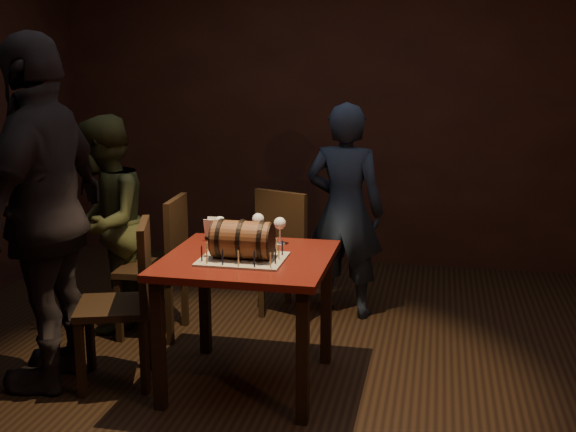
{
  "coord_description": "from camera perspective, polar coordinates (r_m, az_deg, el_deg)",
  "views": [
    {
      "loc": [
        0.87,
        -3.78,
        1.82
      ],
      "look_at": [
        0.06,
        0.05,
        0.95
      ],
      "focal_mm": 45.0,
      "sensor_mm": 36.0,
      "label": 1
    }
  ],
  "objects": [
    {
      "name": "chair_left_rear",
      "position": [
        4.8,
        -9.88,
        -3.34
      ],
      "size": [
        0.42,
        0.42,
        0.93
      ],
      "color": "black",
      "rests_on": "ground"
    },
    {
      "name": "person_back",
      "position": [
        5.06,
        4.51,
        0.4
      ],
      "size": [
        0.59,
        0.42,
        1.52
      ],
      "primitive_type": "imported",
      "rotation": [
        0.0,
        0.0,
        3.03
      ],
      "color": "#192132",
      "rests_on": "ground"
    },
    {
      "name": "person_left_rear",
      "position": [
        4.98,
        -14.22,
        -0.58
      ],
      "size": [
        0.67,
        0.79,
        1.45
      ],
      "primitive_type": "imported",
      "rotation": [
        0.0,
        0.0,
        -1.39
      ],
      "color": "#383C1E",
      "rests_on": "ground"
    },
    {
      "name": "pint_of_ale",
      "position": [
        4.12,
        -4.74,
        -1.52
      ],
      "size": [
        0.07,
        0.07,
        0.15
      ],
      "color": "silver",
      "rests_on": "pub_table"
    },
    {
      "name": "wine_glass_mid",
      "position": [
        4.27,
        -2.38,
        -0.35
      ],
      "size": [
        0.07,
        0.07,
        0.16
      ],
      "color": "silver",
      "rests_on": "pub_table"
    },
    {
      "name": "chair_left_front",
      "position": [
        4.14,
        -12.52,
        -6.05
      ],
      "size": [
        0.51,
        0.51,
        0.93
      ],
      "color": "black",
      "rests_on": "ground"
    },
    {
      "name": "barrel_cake",
      "position": [
        3.85,
        -3.63,
        -1.88
      ],
      "size": [
        0.37,
        0.22,
        0.22
      ],
      "color": "brown",
      "rests_on": "cake_board"
    },
    {
      "name": "room_shell",
      "position": [
        3.9,
        -1.09,
        6.35
      ],
      "size": [
        5.04,
        5.04,
        2.8
      ],
      "color": "black",
      "rests_on": "ground"
    },
    {
      "name": "cake_board",
      "position": [
        3.88,
        -3.6,
        -3.41
      ],
      "size": [
        0.45,
        0.35,
        0.01
      ],
      "primitive_type": "cube",
      "color": "gray",
      "rests_on": "pub_table"
    },
    {
      "name": "menu_card",
      "position": [
        4.29,
        -5.88,
        -1.07
      ],
      "size": [
        0.1,
        0.05,
        0.13
      ],
      "primitive_type": null,
      "color": "white",
      "rests_on": "pub_table"
    },
    {
      "name": "wine_glass_right",
      "position": [
        4.17,
        -0.65,
        -0.68
      ],
      "size": [
        0.07,
        0.07,
        0.16
      ],
      "color": "silver",
      "rests_on": "pub_table"
    },
    {
      "name": "chair_back",
      "position": [
        5.02,
        0.06,
        -2.45
      ],
      "size": [
        0.52,
        0.52,
        0.93
      ],
      "color": "black",
      "rests_on": "ground"
    },
    {
      "name": "person_left_front",
      "position": [
        4.15,
        -18.58,
        0.14
      ],
      "size": [
        0.5,
        1.15,
        1.95
      ],
      "primitive_type": "imported",
      "rotation": [
        0.0,
        0.0,
        -1.55
      ],
      "color": "black",
      "rests_on": "ground"
    },
    {
      "name": "wine_glass_left",
      "position": [
        4.21,
        -5.4,
        -0.61
      ],
      "size": [
        0.07,
        0.07,
        0.16
      ],
      "color": "silver",
      "rests_on": "pub_table"
    },
    {
      "name": "birthday_candles",
      "position": [
        3.87,
        -3.61,
        -2.75
      ],
      "size": [
        0.4,
        0.3,
        0.09
      ],
      "color": "#F1D590",
      "rests_on": "cake_board"
    },
    {
      "name": "pub_table",
      "position": [
        3.98,
        -3.2,
        -4.73
      ],
      "size": [
        0.9,
        0.9,
        0.75
      ],
      "color": "#48100C",
      "rests_on": "ground"
    }
  ]
}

